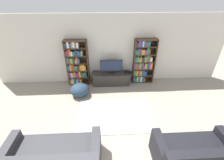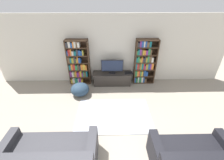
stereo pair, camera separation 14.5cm
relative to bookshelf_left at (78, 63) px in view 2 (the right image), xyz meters
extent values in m
cube|color=silver|center=(1.28, 0.18, 0.43)|extent=(8.80, 0.06, 2.60)
cube|color=#422D1E|center=(-0.35, -0.02, 0.01)|extent=(0.04, 0.30, 1.76)
cube|color=#422D1E|center=(0.43, -0.02, 0.01)|extent=(0.04, 0.30, 1.76)
cube|color=#422D1E|center=(0.04, 0.12, 0.01)|extent=(0.82, 0.04, 1.76)
cube|color=#422D1E|center=(0.04, -0.02, 0.87)|extent=(0.82, 0.30, 0.04)
cube|color=#422D1E|center=(0.04, -0.02, -0.85)|extent=(0.78, 0.30, 0.04)
cube|color=gold|center=(-0.30, -0.03, -0.75)|extent=(0.06, 0.24, 0.17)
cube|color=silver|center=(-0.22, -0.03, -0.72)|extent=(0.08, 0.24, 0.22)
cube|color=#2D7F47|center=(-0.15, -0.03, -0.71)|extent=(0.05, 0.24, 0.24)
cube|color=#196B75|center=(-0.09, -0.03, -0.73)|extent=(0.05, 0.24, 0.21)
cube|color=silver|center=(-0.04, -0.03, -0.73)|extent=(0.04, 0.24, 0.21)
cube|color=#7F338C|center=(0.03, -0.03, -0.72)|extent=(0.08, 0.24, 0.22)
cube|color=gold|center=(0.10, -0.03, -0.74)|extent=(0.06, 0.24, 0.18)
cube|color=#422D1E|center=(0.04, -0.02, -0.56)|extent=(0.78, 0.30, 0.04)
cube|color=#7F338C|center=(-0.30, -0.03, -0.43)|extent=(0.07, 0.24, 0.22)
cube|color=silver|center=(-0.22, -0.03, -0.44)|extent=(0.07, 0.24, 0.20)
cube|color=#9E9333|center=(-0.15, -0.03, -0.44)|extent=(0.05, 0.24, 0.20)
cube|color=orange|center=(-0.09, -0.03, -0.42)|extent=(0.04, 0.24, 0.24)
cube|color=#7F338C|center=(-0.03, -0.03, -0.45)|extent=(0.08, 0.24, 0.18)
cube|color=#B72D28|center=(0.04, -0.03, -0.43)|extent=(0.04, 0.24, 0.22)
cube|color=gold|center=(0.09, -0.03, -0.42)|extent=(0.06, 0.24, 0.24)
cube|color=#7F338C|center=(0.15, -0.03, -0.46)|extent=(0.04, 0.24, 0.17)
cube|color=#2D7F47|center=(0.20, -0.03, -0.44)|extent=(0.05, 0.24, 0.21)
cube|color=brown|center=(0.26, -0.03, -0.45)|extent=(0.06, 0.24, 0.19)
cube|color=#196B75|center=(0.32, -0.03, -0.43)|extent=(0.06, 0.24, 0.22)
cube|color=#422D1E|center=(0.04, -0.02, -0.26)|extent=(0.78, 0.30, 0.04)
cube|color=#196B75|center=(-0.29, -0.03, -0.15)|extent=(0.08, 0.24, 0.20)
cube|color=orange|center=(-0.22, -0.03, -0.13)|extent=(0.07, 0.24, 0.24)
cube|color=#B72D28|center=(-0.14, -0.03, -0.13)|extent=(0.08, 0.24, 0.24)
cube|color=#2D7F47|center=(-0.05, -0.03, -0.15)|extent=(0.08, 0.24, 0.20)
cube|color=brown|center=(0.02, -0.03, -0.14)|extent=(0.04, 0.24, 0.22)
cube|color=#333338|center=(0.08, -0.03, -0.16)|extent=(0.06, 0.24, 0.18)
cube|color=orange|center=(0.16, -0.03, -0.14)|extent=(0.08, 0.24, 0.22)
cube|color=gold|center=(0.24, -0.03, -0.13)|extent=(0.08, 0.24, 0.22)
cube|color=orange|center=(0.31, -0.03, -0.15)|extent=(0.06, 0.24, 0.19)
cube|color=#422D1E|center=(0.04, -0.02, 0.03)|extent=(0.78, 0.30, 0.04)
cube|color=brown|center=(-0.29, -0.03, 0.16)|extent=(0.07, 0.24, 0.23)
cube|color=#196B75|center=(-0.23, -0.03, 0.15)|extent=(0.05, 0.24, 0.20)
cube|color=#9E9333|center=(-0.15, -0.03, 0.15)|extent=(0.08, 0.24, 0.20)
cube|color=#333338|center=(-0.07, -0.03, 0.16)|extent=(0.07, 0.24, 0.23)
cube|color=#9E9333|center=(-0.01, -0.03, 0.13)|extent=(0.04, 0.24, 0.16)
cube|color=orange|center=(0.03, -0.03, 0.16)|extent=(0.04, 0.24, 0.23)
cube|color=#234C99|center=(0.10, -0.03, 0.14)|extent=(0.08, 0.24, 0.19)
cube|color=#422D1E|center=(0.04, -0.02, 0.32)|extent=(0.78, 0.30, 0.04)
cube|color=#234C99|center=(-0.31, -0.03, 0.42)|extent=(0.04, 0.24, 0.17)
cube|color=#B72D28|center=(-0.26, -0.03, 0.45)|extent=(0.04, 0.24, 0.22)
cube|color=#B72D28|center=(-0.22, -0.03, 0.45)|extent=(0.04, 0.24, 0.22)
cube|color=orange|center=(-0.18, -0.03, 0.46)|extent=(0.04, 0.24, 0.23)
cube|color=silver|center=(-0.12, -0.03, 0.42)|extent=(0.07, 0.24, 0.16)
cube|color=#196B75|center=(-0.03, -0.03, 0.42)|extent=(0.08, 0.24, 0.16)
cube|color=#333338|center=(0.05, -0.03, 0.45)|extent=(0.06, 0.24, 0.22)
cube|color=#234C99|center=(0.13, -0.03, 0.44)|extent=(0.08, 0.24, 0.19)
cube|color=#234C99|center=(0.19, -0.03, 0.42)|extent=(0.05, 0.24, 0.16)
cube|color=#9E9333|center=(0.25, -0.03, 0.44)|extent=(0.05, 0.24, 0.19)
cube|color=#422D1E|center=(0.04, -0.02, 0.62)|extent=(0.78, 0.30, 0.04)
cube|color=#333338|center=(-0.29, -0.03, 0.72)|extent=(0.08, 0.24, 0.18)
cube|color=silver|center=(-0.20, -0.03, 0.75)|extent=(0.08, 0.24, 0.23)
cube|color=#234C99|center=(-0.12, -0.03, 0.72)|extent=(0.06, 0.24, 0.17)
cube|color=orange|center=(-0.06, -0.03, 0.75)|extent=(0.04, 0.24, 0.23)
cube|color=silver|center=(0.00, -0.03, 0.75)|extent=(0.07, 0.24, 0.24)
cube|color=brown|center=(0.06, -0.03, 0.75)|extent=(0.04, 0.24, 0.24)
cube|color=silver|center=(0.13, -0.03, 0.73)|extent=(0.08, 0.24, 0.20)
cube|color=#422D1E|center=(2.19, -0.02, 0.01)|extent=(0.04, 0.30, 1.76)
cube|color=#422D1E|center=(2.97, -0.02, 0.01)|extent=(0.04, 0.30, 1.76)
cube|color=#422D1E|center=(2.58, 0.12, 0.01)|extent=(0.82, 0.04, 1.76)
cube|color=#422D1E|center=(2.58, -0.02, 0.87)|extent=(0.82, 0.30, 0.04)
cube|color=#422D1E|center=(2.58, -0.02, -0.85)|extent=(0.78, 0.30, 0.04)
cube|color=#234C99|center=(2.23, -0.03, -0.72)|extent=(0.06, 0.24, 0.23)
cube|color=#2D7F47|center=(2.30, -0.03, -0.74)|extent=(0.06, 0.24, 0.19)
cube|color=silver|center=(2.36, -0.03, -0.71)|extent=(0.05, 0.24, 0.24)
cube|color=#2D7F47|center=(2.44, -0.03, -0.71)|extent=(0.08, 0.24, 0.24)
cube|color=silver|center=(2.52, -0.03, -0.71)|extent=(0.07, 0.24, 0.24)
cube|color=#234C99|center=(2.58, -0.03, -0.71)|extent=(0.05, 0.24, 0.24)
cube|color=brown|center=(2.65, -0.03, -0.75)|extent=(0.08, 0.24, 0.16)
cube|color=#422D1E|center=(2.58, -0.02, -0.56)|extent=(0.78, 0.30, 0.04)
cube|color=#2D7F47|center=(2.25, -0.03, -0.43)|extent=(0.08, 0.24, 0.22)
cube|color=orange|center=(2.32, -0.03, -0.43)|extent=(0.06, 0.24, 0.21)
cube|color=#B72D28|center=(2.38, -0.03, -0.42)|extent=(0.04, 0.24, 0.24)
cube|color=#2D7F47|center=(2.43, -0.03, -0.43)|extent=(0.05, 0.24, 0.21)
cube|color=gold|center=(2.48, -0.03, -0.44)|extent=(0.05, 0.24, 0.20)
cube|color=#333338|center=(2.54, -0.03, -0.42)|extent=(0.04, 0.24, 0.23)
cube|color=#234C99|center=(2.59, -0.03, -0.42)|extent=(0.07, 0.24, 0.23)
cube|color=#234C99|center=(2.67, -0.03, -0.45)|extent=(0.08, 0.24, 0.18)
cube|color=#422D1E|center=(2.58, -0.02, -0.26)|extent=(0.78, 0.30, 0.04)
cube|color=#196B75|center=(2.23, -0.03, -0.13)|extent=(0.06, 0.24, 0.24)
cube|color=#B72D28|center=(2.30, -0.03, -0.13)|extent=(0.06, 0.24, 0.24)
cube|color=brown|center=(2.36, -0.03, -0.13)|extent=(0.05, 0.24, 0.23)
cube|color=#9E9333|center=(2.41, -0.03, -0.13)|extent=(0.04, 0.24, 0.24)
cube|color=#196B75|center=(2.47, -0.03, -0.13)|extent=(0.06, 0.24, 0.24)
cube|color=#B72D28|center=(2.53, -0.03, -0.13)|extent=(0.05, 0.24, 0.24)
cube|color=#7F338C|center=(2.58, -0.03, -0.17)|extent=(0.04, 0.24, 0.16)
cube|color=#9E9333|center=(2.64, -0.03, -0.14)|extent=(0.08, 0.24, 0.22)
cube|color=#234C99|center=(2.72, -0.03, -0.13)|extent=(0.06, 0.24, 0.24)
cube|color=#7F338C|center=(2.78, -0.03, -0.14)|extent=(0.04, 0.24, 0.22)
cube|color=orange|center=(2.85, -0.03, -0.13)|extent=(0.08, 0.24, 0.24)
cube|color=#422D1E|center=(2.58, -0.02, 0.03)|extent=(0.78, 0.30, 0.04)
cube|color=#196B75|center=(2.23, -0.03, 0.14)|extent=(0.05, 0.24, 0.18)
cube|color=#2D7F47|center=(2.30, -0.03, 0.16)|extent=(0.07, 0.24, 0.23)
cube|color=#9E9333|center=(2.37, -0.03, 0.13)|extent=(0.06, 0.24, 0.16)
cube|color=orange|center=(2.42, -0.03, 0.15)|extent=(0.04, 0.24, 0.21)
cube|color=#333338|center=(2.48, -0.03, 0.13)|extent=(0.07, 0.24, 0.17)
cube|color=#333338|center=(2.54, -0.03, 0.16)|extent=(0.04, 0.24, 0.23)
cube|color=#9E9333|center=(2.59, -0.03, 0.15)|extent=(0.05, 0.24, 0.20)
cube|color=#2D7F47|center=(2.65, -0.03, 0.17)|extent=(0.06, 0.24, 0.24)
cube|color=brown|center=(2.73, -0.03, 0.17)|extent=(0.08, 0.24, 0.24)
cube|color=silver|center=(2.81, -0.03, 0.14)|extent=(0.08, 0.24, 0.18)
cube|color=#422D1E|center=(2.58, -0.02, 0.32)|extent=(0.78, 0.30, 0.04)
cube|color=#2D7F47|center=(2.23, -0.03, 0.42)|extent=(0.04, 0.24, 0.16)
cube|color=#196B75|center=(2.28, -0.03, 0.45)|extent=(0.05, 0.24, 0.22)
cube|color=#7F338C|center=(2.34, -0.03, 0.45)|extent=(0.06, 0.24, 0.22)
cube|color=brown|center=(2.40, -0.03, 0.45)|extent=(0.04, 0.24, 0.21)
cube|color=gold|center=(2.45, -0.03, 0.43)|extent=(0.05, 0.24, 0.18)
cube|color=orange|center=(2.51, -0.03, 0.43)|extent=(0.05, 0.24, 0.18)
cube|color=#7F338C|center=(2.57, -0.03, 0.43)|extent=(0.07, 0.24, 0.18)
cube|color=#2D7F47|center=(2.65, -0.03, 0.46)|extent=(0.07, 0.24, 0.24)
cube|color=brown|center=(2.72, -0.03, 0.44)|extent=(0.05, 0.24, 0.20)
cube|color=#422D1E|center=(2.58, -0.02, 0.62)|extent=(0.78, 0.30, 0.04)
cube|color=#333338|center=(2.24, -0.03, 0.72)|extent=(0.08, 0.24, 0.16)
cube|color=#7F338C|center=(2.31, -0.03, 0.75)|extent=(0.05, 0.24, 0.24)
cube|color=#234C99|center=(2.38, -0.03, 0.75)|extent=(0.07, 0.24, 0.24)
cube|color=silver|center=(2.45, -0.03, 0.74)|extent=(0.05, 0.24, 0.21)
cube|color=#234C99|center=(2.50, -0.03, 0.75)|extent=(0.05, 0.24, 0.23)
cube|color=brown|center=(2.58, -0.03, 0.73)|extent=(0.08, 0.24, 0.18)
cube|color=#196B75|center=(2.66, -0.03, 0.74)|extent=(0.07, 0.24, 0.20)
cube|color=#332D28|center=(1.31, -0.13, -0.65)|extent=(1.41, 0.48, 0.44)
cube|color=#332D28|center=(1.31, -0.13, -0.41)|extent=(1.50, 0.51, 0.04)
cube|color=black|center=(1.31, -0.13, -0.37)|extent=(0.24, 0.16, 0.03)
cylinder|color=black|center=(1.31, -0.13, -0.33)|extent=(0.04, 0.04, 0.05)
cube|color=black|center=(1.31, -0.13, -0.07)|extent=(0.84, 0.04, 0.47)
cube|color=#19233D|center=(1.31, -0.15, -0.07)|extent=(0.78, 0.00, 0.43)
cube|color=#28282D|center=(1.95, -0.15, -0.38)|extent=(0.32, 0.21, 0.02)
cube|color=black|center=(1.95, -0.15, -0.36)|extent=(0.31, 0.20, 0.00)
cube|color=#B2B7C1|center=(1.32, -1.92, -0.86)|extent=(2.21, 1.47, 0.02)
cube|color=#2D2D33|center=(-0.04, -3.40, -0.64)|extent=(1.92, 0.98, 0.46)
cube|color=#2D2D33|center=(-0.90, -3.40, -0.55)|extent=(0.18, 0.98, 0.64)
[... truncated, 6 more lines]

